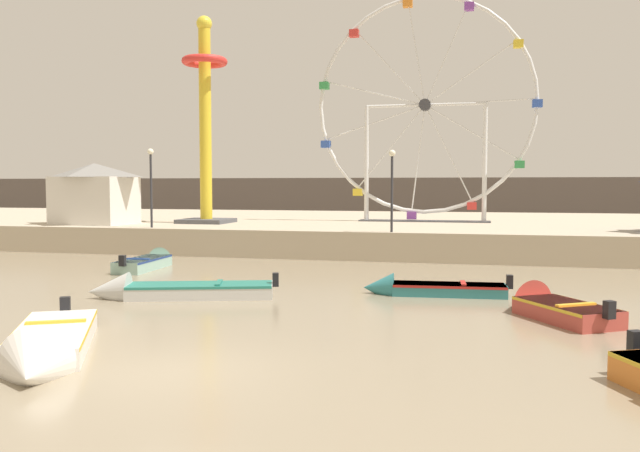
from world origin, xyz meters
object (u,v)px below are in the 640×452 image
(carnival_booth_white_ticket, at_px, (95,192))
(motorboat_pale_grey, at_px, (166,290))
(ferris_wheel_white_frame, at_px, (425,108))
(promenade_lamp_far, at_px, (392,178))
(drop_tower_yellow_tower, at_px, (205,118))
(motorboat_faded_red, at_px, (550,307))
(promenade_lamp_near, at_px, (151,176))
(motorboat_seafoam, at_px, (150,262))
(motorboat_white_red_stripe, at_px, (45,349))
(motorboat_teal_painted, at_px, (424,288))

(carnival_booth_white_ticket, bearing_deg, motorboat_pale_grey, -48.24)
(ferris_wheel_white_frame, bearing_deg, promenade_lamp_far, -95.02)
(promenade_lamp_far, bearing_deg, carnival_booth_white_ticket, 171.71)
(drop_tower_yellow_tower, distance_m, carnival_booth_white_ticket, 7.62)
(motorboat_faded_red, relative_size, ferris_wheel_white_frame, 0.28)
(motorboat_pale_grey, xyz_separation_m, promenade_lamp_near, (-6.91, 12.00, 3.82))
(motorboat_seafoam, xyz_separation_m, drop_tower_yellow_tower, (-1.57, 9.71, 7.24))
(motorboat_white_red_stripe, xyz_separation_m, motorboat_seafoam, (-5.26, 14.20, 0.02))
(motorboat_teal_painted, relative_size, promenade_lamp_far, 1.25)
(promenade_lamp_near, bearing_deg, motorboat_white_red_stripe, -67.71)
(motorboat_white_red_stripe, height_order, promenade_lamp_near, promenade_lamp_near)
(drop_tower_yellow_tower, xyz_separation_m, promenade_lamp_far, (11.55, -4.92, -3.57))
(motorboat_pale_grey, relative_size, ferris_wheel_white_frame, 0.44)
(motorboat_faded_red, xyz_separation_m, drop_tower_yellow_tower, (-17.41, 16.71, 7.24))
(motorboat_pale_grey, relative_size, promenade_lamp_far, 1.54)
(motorboat_pale_grey, distance_m, motorboat_seafoam, 8.03)
(motorboat_white_red_stripe, distance_m, motorboat_faded_red, 12.79)
(motorboat_white_red_stripe, xyz_separation_m, drop_tower_yellow_tower, (-6.83, 23.91, 7.25))
(motorboat_white_red_stripe, relative_size, motorboat_seafoam, 1.15)
(motorboat_pale_grey, height_order, motorboat_white_red_stripe, motorboat_white_red_stripe)
(ferris_wheel_white_frame, relative_size, promenade_lamp_far, 3.51)
(motorboat_pale_grey, distance_m, promenade_lamp_near, 14.36)
(ferris_wheel_white_frame, xyz_separation_m, promenade_lamp_near, (-13.46, -8.83, -4.15))
(motorboat_teal_painted, distance_m, drop_tower_yellow_tower, 20.94)
(drop_tower_yellow_tower, bearing_deg, ferris_wheel_white_frame, 19.15)
(motorboat_pale_grey, bearing_deg, ferris_wheel_white_frame, -124.88)
(motorboat_pale_grey, xyz_separation_m, carnival_booth_white_ticket, (-11.62, 14.15, 2.95))
(motorboat_pale_grey, height_order, promenade_lamp_near, promenade_lamp_near)
(motorboat_seafoam, distance_m, motorboat_teal_painted, 12.92)
(motorboat_faded_red, xyz_separation_m, promenade_lamp_near, (-18.51, 12.17, 3.81))
(motorboat_faded_red, xyz_separation_m, promenade_lamp_far, (-5.86, 11.80, 3.67))
(motorboat_faded_red, xyz_separation_m, motorboat_teal_painted, (-3.65, 2.71, -0.04))
(motorboat_white_red_stripe, bearing_deg, drop_tower_yellow_tower, 167.88)
(motorboat_seafoam, height_order, ferris_wheel_white_frame, ferris_wheel_white_frame)
(ferris_wheel_white_frame, bearing_deg, carnival_booth_white_ticket, -159.82)
(motorboat_white_red_stripe, relative_size, promenade_lamp_near, 1.28)
(drop_tower_yellow_tower, bearing_deg, carnival_booth_white_ticket, -157.69)
(motorboat_teal_painted, xyz_separation_m, drop_tower_yellow_tower, (-13.76, 14.00, 7.29))
(motorboat_teal_painted, relative_size, promenade_lamp_near, 1.18)
(ferris_wheel_white_frame, height_order, carnival_booth_white_ticket, ferris_wheel_white_frame)
(drop_tower_yellow_tower, bearing_deg, motorboat_faded_red, -43.84)
(motorboat_seafoam, bearing_deg, ferris_wheel_white_frame, -40.83)
(motorboat_faded_red, xyz_separation_m, ferris_wheel_white_frame, (-5.05, 21.01, 7.96))
(carnival_booth_white_ticket, distance_m, promenade_lamp_far, 17.56)
(motorboat_white_red_stripe, relative_size, motorboat_faded_red, 1.40)
(motorboat_teal_painted, bearing_deg, motorboat_seafoam, -23.89)
(drop_tower_yellow_tower, relative_size, promenade_lamp_far, 3.09)
(motorboat_pale_grey, height_order, motorboat_seafoam, motorboat_pale_grey)
(motorboat_pale_grey, distance_m, motorboat_white_red_stripe, 7.44)
(motorboat_teal_painted, height_order, drop_tower_yellow_tower, drop_tower_yellow_tower)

